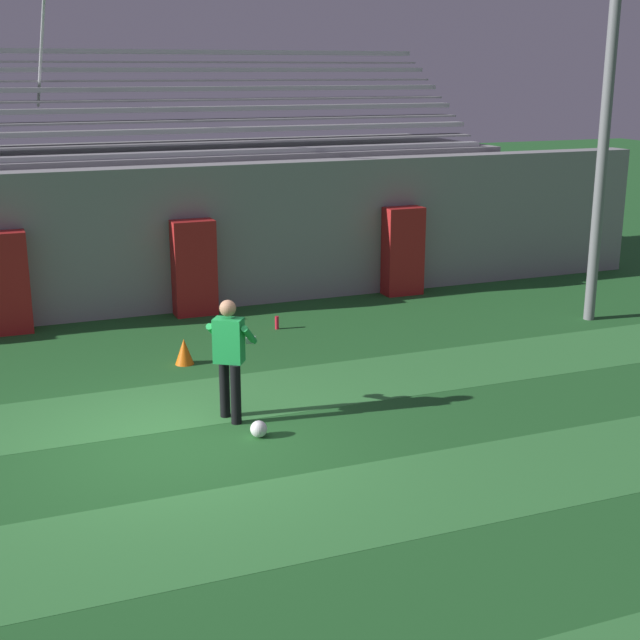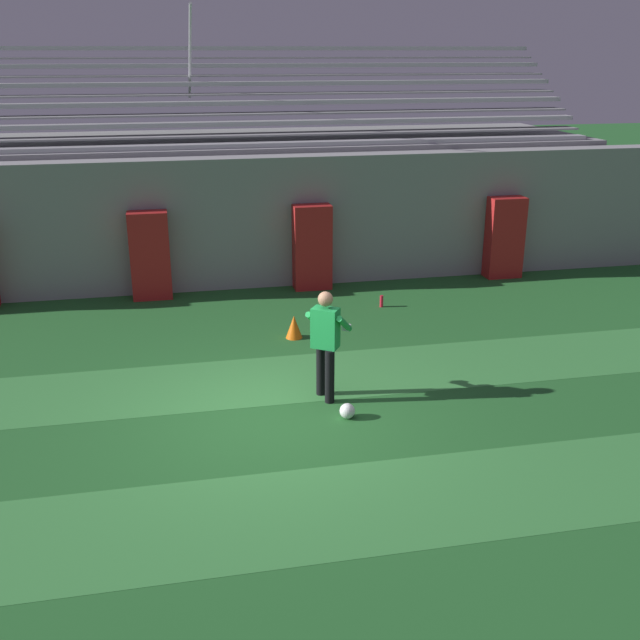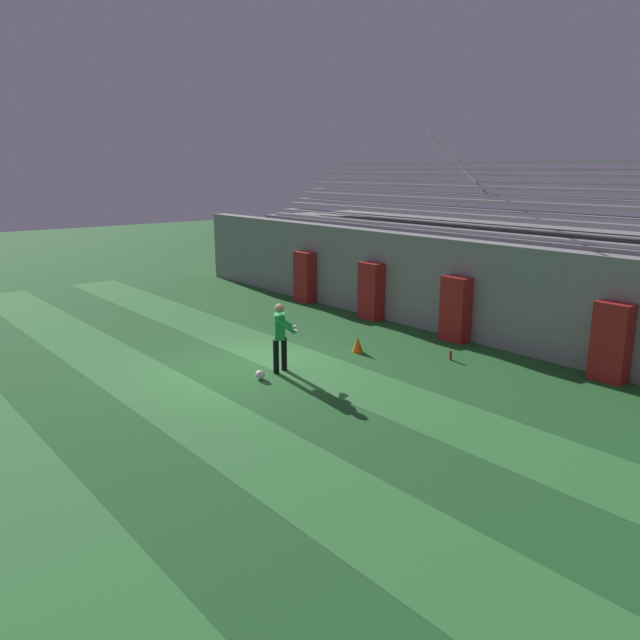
# 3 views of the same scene
# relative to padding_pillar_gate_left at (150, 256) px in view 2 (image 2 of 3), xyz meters

# --- Properties ---
(ground_plane) EXTENTS (80.00, 80.00, 0.00)m
(ground_plane) POSITION_rel_padding_pillar_gate_left_xyz_m (1.70, -5.95, -0.91)
(ground_plane) COLOR #236028
(turf_stripe_mid) EXTENTS (28.00, 1.83, 0.01)m
(turf_stripe_mid) POSITION_rel_padding_pillar_gate_left_xyz_m (1.70, -8.29, -0.91)
(turf_stripe_mid) COLOR #38843D
(turf_stripe_mid) RESTS_ON ground
(turf_stripe_far) EXTENTS (28.00, 1.83, 0.01)m
(turf_stripe_far) POSITION_rel_padding_pillar_gate_left_xyz_m (1.70, -4.63, -0.91)
(turf_stripe_far) COLOR #38843D
(turf_stripe_far) RESTS_ON ground
(back_wall) EXTENTS (24.00, 0.60, 2.80)m
(back_wall) POSITION_rel_padding_pillar_gate_left_xyz_m (1.70, 0.55, 0.49)
(back_wall) COLOR gray
(back_wall) RESTS_ON ground
(padding_pillar_gate_left) EXTENTS (0.81, 0.44, 1.83)m
(padding_pillar_gate_left) POSITION_rel_padding_pillar_gate_left_xyz_m (0.00, 0.00, 0.00)
(padding_pillar_gate_left) COLOR #B21E1E
(padding_pillar_gate_left) RESTS_ON ground
(padding_pillar_gate_right) EXTENTS (0.81, 0.44, 1.83)m
(padding_pillar_gate_right) POSITION_rel_padding_pillar_gate_left_xyz_m (3.41, 0.00, 0.00)
(padding_pillar_gate_right) COLOR #B21E1E
(padding_pillar_gate_right) RESTS_ON ground
(padding_pillar_far_right) EXTENTS (0.81, 0.44, 1.83)m
(padding_pillar_far_right) POSITION_rel_padding_pillar_gate_left_xyz_m (7.85, 0.00, 0.00)
(padding_pillar_far_right) COLOR #B21E1E
(padding_pillar_far_right) RESTS_ON ground
(bleacher_stand) EXTENTS (18.00, 4.75, 5.83)m
(bleacher_stand) POSITION_rel_padding_pillar_gate_left_xyz_m (1.70, 3.24, 0.60)
(bleacher_stand) COLOR gray
(bleacher_stand) RESTS_ON ground
(goalkeeper) EXTENTS (0.74, 0.71, 1.67)m
(goalkeeper) POSITION_rel_padding_pillar_gate_left_xyz_m (2.55, -5.43, 0.04)
(goalkeeper) COLOR black
(goalkeeper) RESTS_ON ground
(soccer_ball) EXTENTS (0.22, 0.22, 0.22)m
(soccer_ball) POSITION_rel_padding_pillar_gate_left_xyz_m (2.71, -6.14, -0.80)
(soccer_ball) COLOR white
(soccer_ball) RESTS_ON ground
(traffic_cone) EXTENTS (0.30, 0.30, 0.42)m
(traffic_cone) POSITION_rel_padding_pillar_gate_left_xyz_m (2.51, -2.89, -0.70)
(traffic_cone) COLOR orange
(traffic_cone) RESTS_ON ground
(water_bottle) EXTENTS (0.07, 0.07, 0.24)m
(water_bottle) POSITION_rel_padding_pillar_gate_left_xyz_m (4.54, -1.54, -0.79)
(water_bottle) COLOR red
(water_bottle) RESTS_ON ground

